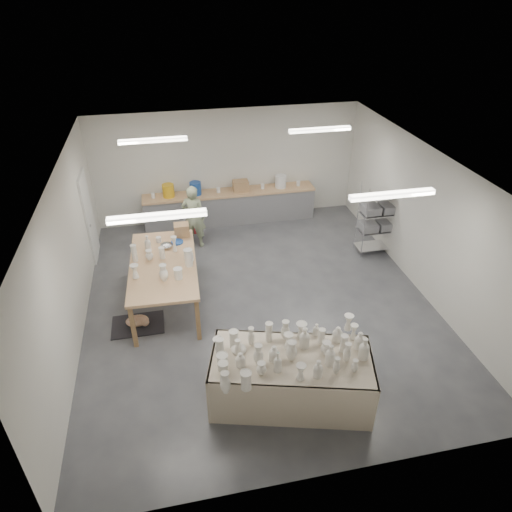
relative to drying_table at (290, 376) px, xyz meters
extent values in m
plane|color=#424449|center=(0.04, 2.59, -0.48)|extent=(8.00, 8.00, 0.00)
cube|color=white|center=(0.04, 2.59, 2.51)|extent=(7.00, 8.00, 0.02)
cube|color=silver|center=(0.04, 6.59, 1.02)|extent=(7.00, 0.02, 3.00)
cube|color=silver|center=(0.04, -1.41, 1.02)|extent=(7.00, 0.02, 3.00)
cube|color=silver|center=(-3.46, 2.59, 1.02)|extent=(0.02, 8.00, 3.00)
cube|color=silver|center=(3.54, 2.59, 1.02)|extent=(0.02, 8.00, 3.00)
cube|color=white|center=(-3.43, 5.19, 0.57)|extent=(0.05, 0.90, 2.10)
cube|color=white|center=(-1.76, 1.09, 2.46)|extent=(1.40, 0.12, 0.08)
cube|color=white|center=(1.84, 1.09, 2.46)|extent=(1.40, 0.12, 0.08)
cube|color=white|center=(-1.76, 4.59, 2.46)|extent=(1.40, 0.12, 0.08)
cube|color=white|center=(1.84, 4.59, 2.46)|extent=(1.40, 0.12, 0.08)
cube|color=tan|center=(0.04, 6.27, 0.39)|extent=(4.60, 0.60, 0.06)
cube|color=slate|center=(0.04, 6.27, -0.06)|extent=(4.60, 0.55, 0.84)
cylinder|color=gold|center=(-1.56, 6.27, 0.59)|extent=(0.30, 0.30, 0.34)
cylinder|color=#1C479A|center=(-0.86, 6.27, 0.59)|extent=(0.30, 0.30, 0.34)
cylinder|color=white|center=(1.44, 6.27, 0.59)|extent=(0.30, 0.30, 0.34)
cube|color=#A97F52|center=(0.34, 6.27, 0.56)|extent=(0.40, 0.30, 0.28)
cylinder|color=white|center=(-1.96, 6.27, 0.49)|extent=(0.10, 0.10, 0.14)
cylinder|color=white|center=(-0.26, 6.27, 0.49)|extent=(0.10, 0.10, 0.14)
cylinder|color=white|center=(0.94, 6.27, 0.49)|extent=(0.10, 0.10, 0.14)
cylinder|color=white|center=(1.94, 6.27, 0.49)|extent=(0.10, 0.10, 0.14)
cylinder|color=silver|center=(2.82, 3.77, 0.42)|extent=(0.02, 0.02, 1.80)
cylinder|color=silver|center=(3.66, 3.77, 0.42)|extent=(0.02, 0.02, 1.80)
cylinder|color=silver|center=(2.82, 4.21, 0.42)|extent=(0.02, 0.02, 1.80)
cylinder|color=silver|center=(3.66, 4.21, 0.42)|extent=(0.02, 0.02, 1.80)
cube|color=silver|center=(3.24, 3.99, -0.33)|extent=(0.88, 0.48, 0.02)
cube|color=silver|center=(3.24, 3.99, 0.12)|extent=(0.88, 0.48, 0.02)
cube|color=silver|center=(3.24, 3.99, 0.57)|extent=(0.88, 0.48, 0.02)
cube|color=silver|center=(3.24, 3.99, 1.02)|extent=(0.88, 0.48, 0.02)
cube|color=slate|center=(3.02, 3.99, 0.24)|extent=(0.38, 0.42, 0.18)
cube|color=slate|center=(3.46, 3.99, 0.24)|extent=(0.38, 0.42, 0.18)
cube|color=slate|center=(3.02, 3.99, 0.69)|extent=(0.38, 0.42, 0.18)
cube|color=slate|center=(3.46, 3.99, 0.69)|extent=(0.38, 0.42, 0.18)
cube|color=olive|center=(0.00, 0.00, -0.09)|extent=(2.41, 1.56, 0.78)
cube|color=#C2AF95|center=(0.00, 0.00, 0.38)|extent=(2.71, 1.79, 0.03)
cube|color=#C2AF95|center=(0.00, -0.57, -0.04)|extent=(2.41, 0.69, 0.88)
cube|color=#C2AF95|center=(0.00, 0.57, -0.04)|extent=(2.41, 0.69, 0.88)
cube|color=tan|center=(-1.83, 2.94, 0.46)|extent=(1.39, 2.65, 0.06)
cube|color=olive|center=(-2.41, 1.71, -0.02)|extent=(0.08, 0.08, 0.92)
cube|color=olive|center=(-1.25, 1.71, -0.02)|extent=(0.08, 0.08, 0.92)
cube|color=olive|center=(-2.41, 4.18, -0.02)|extent=(0.08, 0.08, 0.92)
cube|color=olive|center=(-1.25, 4.18, -0.02)|extent=(0.08, 0.08, 0.92)
ellipsoid|color=silver|center=(-1.73, 3.54, 0.54)|extent=(0.26, 0.26, 0.12)
cylinder|color=#1C479A|center=(-1.50, 3.70, 0.51)|extent=(0.26, 0.26, 0.03)
cylinder|color=white|center=(-1.88, 3.80, 0.55)|extent=(0.11, 0.11, 0.12)
cube|color=#A97F52|center=(-1.37, 3.99, 0.63)|extent=(0.32, 0.26, 0.28)
cube|color=black|center=(-2.43, 2.33, -0.47)|extent=(1.00, 0.70, 0.02)
ellipsoid|color=white|center=(-2.43, 2.33, -0.37)|extent=(0.46, 0.33, 0.19)
sphere|color=white|center=(-2.28, 2.23, -0.35)|extent=(0.16, 0.16, 0.16)
imported|color=#96A27D|center=(-1.02, 5.19, 0.32)|extent=(0.68, 0.55, 1.61)
cylinder|color=#AD1821|center=(-1.02, 5.46, -0.22)|extent=(0.35, 0.35, 0.04)
cylinder|color=silver|center=(-0.90, 5.48, -0.35)|extent=(0.02, 0.02, 0.26)
cylinder|color=silver|center=(-1.11, 5.55, -0.35)|extent=(0.02, 0.02, 0.26)
cylinder|color=silver|center=(-1.07, 5.34, -0.35)|extent=(0.02, 0.02, 0.26)
camera|label=1|loc=(-1.58, -4.85, 5.41)|focal=32.00mm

